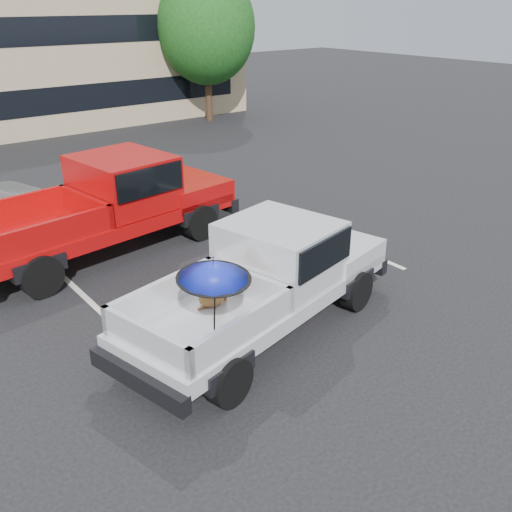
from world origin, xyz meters
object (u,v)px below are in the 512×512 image
object	(u,v)px
tree_right	(206,27)
red_pickup	(118,199)
silver_pickup	(272,271)
tree_back	(74,19)

from	to	relation	value
tree_right	red_pickup	bearing A→B (deg)	-131.80
tree_right	silver_pickup	bearing A→B (deg)	-120.65
silver_pickup	tree_right	bearing A→B (deg)	46.78
silver_pickup	red_pickup	bearing A→B (deg)	83.16
tree_right	tree_back	xyz separation A→B (m)	(-3.00, 8.00, 0.20)
silver_pickup	red_pickup	size ratio (longest dim) A/B	0.89
tree_back	silver_pickup	bearing A→B (deg)	-105.41
silver_pickup	red_pickup	world-z (taller)	red_pickup
tree_right	red_pickup	size ratio (longest dim) A/B	1.01
tree_back	tree_right	bearing A→B (deg)	-69.44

